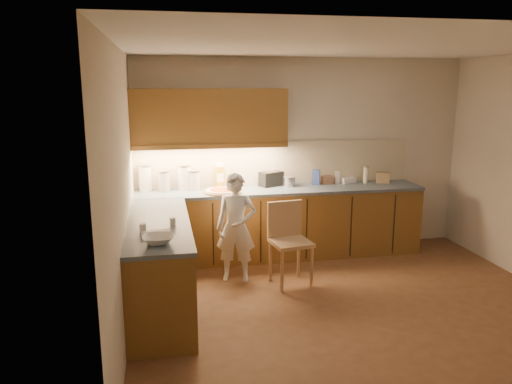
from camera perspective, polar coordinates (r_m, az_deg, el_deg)
room at (r=4.91m, az=11.98°, el=5.14°), size 4.54×4.50×2.62m
l_counter at (r=6.09m, az=-1.22°, el=-4.91°), size 3.77×2.62×0.92m
backsplash at (r=6.73m, az=2.28°, el=3.31°), size 3.75×0.02×0.58m
upper_cabinets at (r=6.35m, az=-5.35°, el=8.52°), size 1.95×0.36×0.73m
pizza_on_board at (r=6.27m, az=-3.77°, el=0.12°), size 0.48×0.48×0.19m
child at (r=5.77m, az=-2.29°, el=-4.10°), size 0.52×0.41×1.27m
wooden_chair at (r=5.75m, az=3.72°, el=-5.12°), size 0.48×0.48×0.94m
mixing_bowl at (r=4.39m, az=-11.12°, el=-5.32°), size 0.29×0.29×0.07m
canister_a at (r=6.48m, az=-12.55°, el=1.61°), size 0.17×0.17×0.34m
canister_b at (r=6.43m, az=-10.48°, el=1.26°), size 0.15×0.15×0.27m
canister_c at (r=6.46m, az=-8.18°, el=1.69°), size 0.18×0.18×0.33m
canister_d at (r=6.45m, az=-7.11°, el=1.38°), size 0.16×0.16×0.26m
oil_jug at (r=6.53m, az=-4.15°, el=1.78°), size 0.13×0.11×0.33m
toaster at (r=6.65m, az=1.74°, el=1.52°), size 0.34×0.27×0.20m
steel_pot at (r=6.65m, az=3.79°, el=1.24°), size 0.18×0.18×0.13m
blue_box at (r=6.79m, az=6.88°, el=1.69°), size 0.12×0.11×0.20m
card_box_a at (r=6.87m, az=8.08°, el=1.38°), size 0.16×0.11×0.11m
white_bottle at (r=6.90m, az=9.24°, el=1.63°), size 0.06×0.06×0.16m
flat_pack at (r=6.98m, az=10.45°, el=1.34°), size 0.21×0.16×0.08m
tall_jar at (r=7.01m, az=12.45°, el=1.96°), size 0.07×0.07×0.23m
card_box_b at (r=7.11m, az=14.29°, el=1.62°), size 0.22×0.20×0.14m
dough_cloth at (r=4.66m, az=-11.43°, el=-4.63°), size 0.26×0.21×0.02m
spice_jar_a at (r=4.72m, az=-12.82°, el=-4.05°), size 0.08×0.08×0.08m
spice_jar_b at (r=4.89m, az=-9.51°, el=-3.37°), size 0.07×0.07×0.08m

